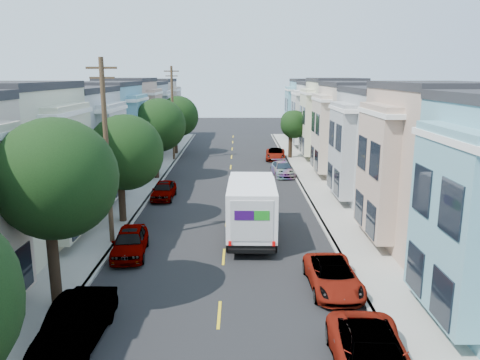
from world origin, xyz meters
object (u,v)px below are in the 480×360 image
at_px(tree_far_r, 293,125).
at_px(parked_left_d, 164,190).
at_px(tree_b, 54,179).
at_px(fedex_truck, 252,206).
at_px(tree_c, 124,153).
at_px(utility_pole_far, 173,113).
at_px(parked_left_c, 130,242).
at_px(parked_right_c, 283,169).
at_px(parked_right_b, 333,277).
at_px(parked_right_d, 275,154).
at_px(parked_right_a, 372,358).
at_px(tree_e, 178,116).
at_px(parked_left_b, 76,324).
at_px(tree_d, 158,125).
at_px(utility_pole_near, 107,153).
at_px(lead_sedan, 257,185).

height_order(tree_far_r, parked_left_d, tree_far_r).
xyz_separation_m(tree_b, fedex_truck, (7.83, 8.40, -3.48)).
relative_size(tree_b, tree_c, 1.12).
height_order(utility_pole_far, parked_left_c, utility_pole_far).
bearing_deg(fedex_truck, parked_right_c, 80.02).
bearing_deg(parked_right_b, tree_far_r, 85.53).
distance_m(utility_pole_far, parked_right_d, 12.08).
bearing_deg(parked_left_d, utility_pole_far, 95.86).
bearing_deg(fedex_truck, parked_left_d, 128.06).
bearing_deg(utility_pole_far, parked_right_d, 1.27).
relative_size(parked_right_a, parked_right_c, 1.19).
height_order(tree_e, parked_left_b, tree_e).
distance_m(fedex_truck, parked_left_c, 7.09).
relative_size(fedex_truck, parked_right_a, 1.37).
height_order(parked_left_b, parked_right_d, parked_left_b).
bearing_deg(tree_d, tree_e, 90.00).
height_order(fedex_truck, parked_right_b, fedex_truck).
height_order(tree_c, tree_far_r, tree_c).
relative_size(tree_d, parked_left_c, 1.63).
height_order(tree_b, parked_right_c, tree_b).
relative_size(parked_left_c, parked_right_d, 0.98).
bearing_deg(parked_left_d, tree_far_r, 56.71).
distance_m(tree_e, parked_right_a, 43.59).
distance_m(tree_far_r, fedex_truck, 26.57).
bearing_deg(tree_c, parked_left_c, -75.67).
relative_size(utility_pole_near, parked_left_b, 2.16).
xyz_separation_m(utility_pole_far, parked_left_d, (1.40, -16.32, -4.48)).
height_order(lead_sedan, parked_right_c, lead_sedan).
relative_size(tree_d, fedex_truck, 1.04).
height_order(lead_sedan, parked_right_b, lead_sedan).
bearing_deg(parked_right_d, parked_left_d, -116.19).
bearing_deg(tree_c, parked_right_c, 51.53).
bearing_deg(parked_right_c, parked_left_b, -115.00).
bearing_deg(parked_left_d, parked_left_b, -89.04).
bearing_deg(parked_left_b, tree_d, 94.68).
xyz_separation_m(utility_pole_far, fedex_truck, (7.82, -24.94, -3.28)).
relative_size(tree_e, utility_pole_far, 0.69).
xyz_separation_m(parked_left_b, parked_right_a, (9.80, -1.93, -0.06)).
bearing_deg(utility_pole_near, tree_e, 90.00).
height_order(tree_e, lead_sedan, tree_e).
height_order(lead_sedan, parked_left_d, parked_left_d).
xyz_separation_m(tree_b, tree_c, (0.00, 11.12, -0.81)).
xyz_separation_m(fedex_truck, parked_right_c, (3.38, 16.82, -1.23)).
relative_size(tree_far_r, utility_pole_near, 0.54).
relative_size(tree_c, parked_right_c, 1.61).
distance_m(parked_right_b, parked_right_d, 32.06).
bearing_deg(tree_d, fedex_truck, -63.16).
xyz_separation_m(tree_b, utility_pole_far, (0.00, 33.34, -0.20)).
bearing_deg(parked_left_b, fedex_truck, 61.56).
bearing_deg(tree_b, parked_left_c, 76.02).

